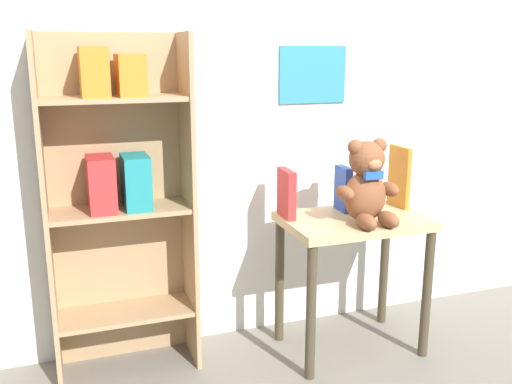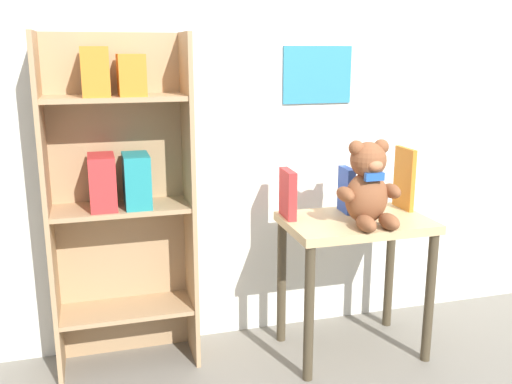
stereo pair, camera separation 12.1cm
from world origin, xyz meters
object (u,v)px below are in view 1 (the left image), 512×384
(book_standing_blue, at_px, (343,189))
(book_standing_orange, at_px, (399,177))
(book_standing_red, at_px, (286,193))
(display_table, at_px, (353,242))
(bookshelf_side, at_px, (118,188))
(teddy_bear, at_px, (367,185))

(book_standing_blue, relative_size, book_standing_orange, 0.72)
(book_standing_blue, distance_m, book_standing_orange, 0.27)
(book_standing_blue, bearing_deg, book_standing_red, -175.79)
(book_standing_blue, height_order, book_standing_orange, book_standing_orange)
(display_table, distance_m, book_standing_red, 0.35)
(book_standing_red, relative_size, book_standing_blue, 1.03)
(display_table, relative_size, book_standing_red, 2.99)
(book_standing_red, xyz_separation_m, book_standing_orange, (0.53, -0.01, 0.03))
(display_table, xyz_separation_m, book_standing_orange, (0.26, 0.09, 0.24))
(book_standing_orange, bearing_deg, bookshelf_side, 174.54)
(teddy_bear, height_order, book_standing_blue, teddy_bear)
(book_standing_red, bearing_deg, teddy_bear, -30.34)
(display_table, distance_m, teddy_bear, 0.27)
(book_standing_blue, xyz_separation_m, book_standing_orange, (0.26, -0.02, 0.04))
(display_table, bearing_deg, teddy_bear, -84.23)
(teddy_bear, relative_size, book_standing_blue, 1.74)
(book_standing_orange, bearing_deg, book_standing_blue, 175.85)
(display_table, xyz_separation_m, book_standing_red, (-0.26, 0.10, 0.21))
(display_table, distance_m, book_standing_blue, 0.23)
(bookshelf_side, distance_m, book_standing_orange, 1.20)
(teddy_bear, xyz_separation_m, book_standing_blue, (-0.01, 0.18, -0.06))
(display_table, height_order, book_standing_orange, book_standing_orange)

